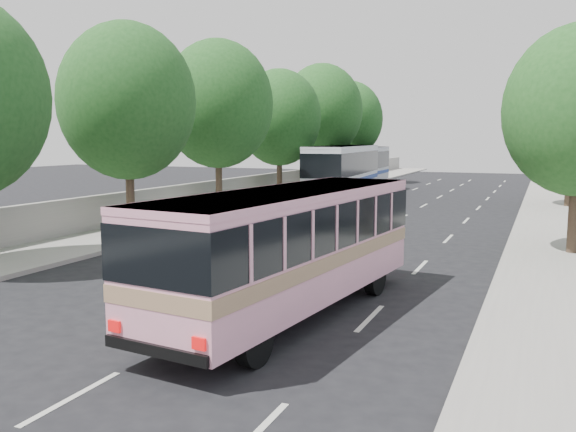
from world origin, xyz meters
The scene contains 16 objects.
ground centered at (0.00, 0.00, 0.00)m, with size 120.00×120.00×0.00m, color black.
sidewalk_left centered at (-8.50, 20.00, 0.07)m, with size 4.00×90.00×0.15m, color #9E998E.
sidewalk_right centered at (8.50, 20.00, 0.06)m, with size 4.00×90.00×0.12m, color #9E998E.
low_wall centered at (-10.30, 20.00, 0.90)m, with size 0.30×90.00×1.50m, color #9E998E.
tree_left_b centered at (-8.42, 5.94, 5.82)m, with size 5.70×5.70×8.88m.
tree_left_c centered at (-8.62, 13.94, 6.12)m, with size 6.00×6.00×9.35m.
tree_left_d centered at (-8.52, 21.94, 5.63)m, with size 5.52×5.52×8.60m.
tree_left_e centered at (-8.42, 29.94, 6.43)m, with size 6.30×6.30×9.82m.
tree_left_f centered at (-8.62, 37.94, 6.00)m, with size 5.88×5.88×9.16m.
tree_right_far centered at (9.08, 23.94, 6.12)m, with size 6.00×6.00×9.35m.
pink_bus centered at (2.45, -2.50, 1.82)m, with size 3.37×9.36×2.92m.
pink_taxi centered at (0.96, 4.06, 0.85)m, with size 2.00×4.96×1.69m, color #FB159A.
white_pickup centered at (-3.62, 16.19, 0.69)m, with size 1.93×4.76×1.38m, color white.
tour_coach_front centered at (-5.04, 24.83, 2.14)m, with size 3.45×12.05×3.56m.
tour_coach_rear centered at (-6.30, 33.33, 2.01)m, with size 2.76×11.22×3.33m.
taxi_roof_sign centered at (0.96, 4.06, 1.78)m, with size 0.55×0.18×0.18m, color silver.
Camera 1 is at (7.72, -15.13, 4.08)m, focal length 38.00 mm.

